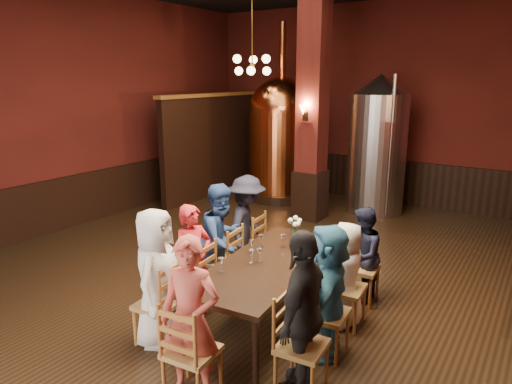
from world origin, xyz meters
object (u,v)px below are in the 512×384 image
Objects in this scene: copper_kettle at (281,137)px; person_1 at (193,261)px; person_2 at (222,240)px; steel_vessel at (377,145)px; person_0 at (156,277)px; dining_table at (268,266)px; rose_vase at (294,224)px.

person_1 is at bearing -70.07° from copper_kettle.
steel_vessel is (0.38, 4.89, 0.70)m from person_2.
person_1 is (-0.06, 0.67, -0.06)m from person_0.
dining_table is at bearing -58.51° from person_0.
person_0 is 0.38× the size of copper_kettle.
copper_kettle is at bearing 24.35° from person_2.
rose_vase is at bearing -16.32° from person_1.
steel_vessel is at bearing 10.00° from person_1.
copper_kettle is 2.31m from steel_vessel.
person_1 reaches higher than rose_vase.
steel_vessel is at bearing 90.14° from dining_table.
person_1 is 5.60m from steel_vessel.
copper_kettle is at bearing 113.56° from dining_table.
dining_table is 0.92m from person_2.
copper_kettle reaches higher than person_1.
person_0 is 1.09× the size of person_1.
copper_kettle is 5.06m from rose_vase.
person_1 is 1.44m from rose_vase.
person_1 is 5.89m from copper_kettle.
steel_vessel is (-0.49, 5.13, 0.77)m from dining_table.
person_0 is at bearing -161.32° from person_1.
person_0 reaches higher than dining_table.
copper_kettle is at bearing 122.35° from rose_vase.
person_0 is 2.02m from rose_vase.
person_0 is 6.25m from steel_vessel.
copper_kettle is at bearing -5.05° from person_0.
person_0 reaches higher than person_1.
rose_vase is at bearing -57.65° from copper_kettle.
steel_vessel is 9.05× the size of rose_vase.
person_1 is at bearing -172.07° from person_2.
person_0 is 6.53m from copper_kettle.
dining_table is at bearing -61.09° from copper_kettle.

